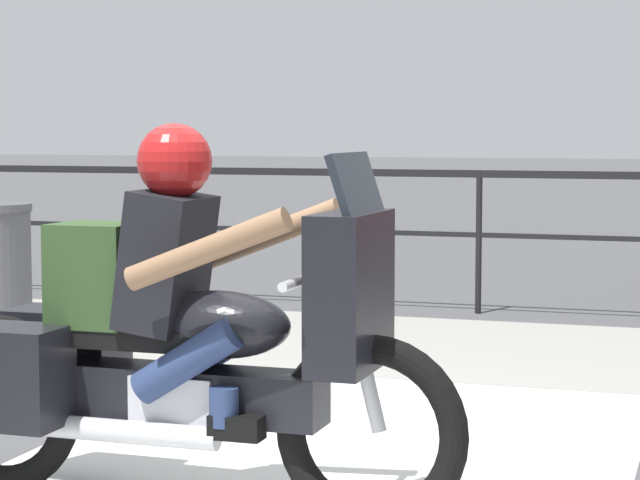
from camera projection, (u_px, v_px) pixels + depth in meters
ground_plane at (253, 477)px, 5.35m from camera, size 120.00×120.00×0.00m
sidewalk_band at (433, 346)px, 8.57m from camera, size 44.00×2.40×0.01m
fence_railing at (479, 201)px, 10.03m from camera, size 36.00×0.05×1.16m
motorcycle at (167, 340)px, 4.83m from camera, size 2.32×0.76×1.51m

